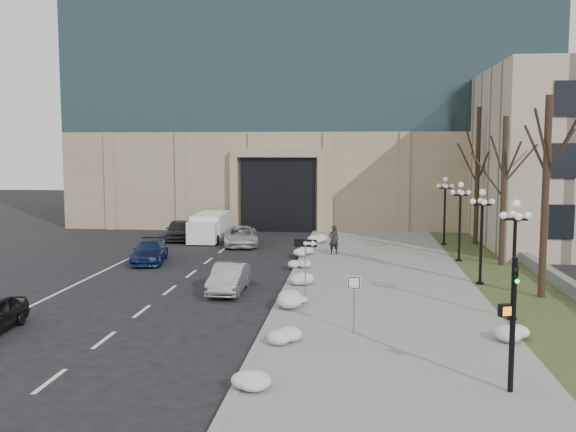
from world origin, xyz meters
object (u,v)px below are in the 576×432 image
lamppost_c (460,211)px  lamppost_b (482,224)px  keep_sign (354,292)px  pedestrian (334,240)px  one_way_sign (309,251)px  car_b (229,278)px  car_e (178,230)px  lamppost_d (445,202)px  traffic_signal (511,328)px  box_truck (210,228)px  lamppost_a (515,243)px  car_d (241,236)px  car_c (150,252)px

lamppost_c → lamppost_b: bearing=-90.0°
keep_sign → pedestrian: bearing=99.4°
one_way_sign → car_b: bearing=165.9°
lamppost_b → one_way_sign: bearing=-152.4°
car_e → pedestrian: pedestrian is taller
car_b → lamppost_d: 19.80m
traffic_signal → lamppost_d: 27.32m
box_truck → traffic_signal: traffic_signal is taller
car_e → traffic_signal: bearing=-70.9°
car_e → traffic_signal: (17.12, -28.18, 1.15)m
car_b → lamppost_a: 12.77m
car_d → lamppost_a: (13.92, -18.14, 2.40)m
one_way_sign → keep_sign: size_ratio=1.27×
car_e → lamppost_a: lamppost_a is taller
car_d → car_b: bearing=-92.6°
box_truck → lamppost_a: lamppost_a is taller
car_e → traffic_signal: 32.99m
lamppost_a → lamppost_c: (0.00, 13.00, 0.00)m
box_truck → keep_sign: bearing=-66.5°
car_d → lamppost_b: lamppost_b is taller
lamppost_b → pedestrian: bearing=132.5°
keep_sign → lamppost_b: (6.09, 9.07, 1.47)m
lamppost_c → car_c: bearing=-174.1°
car_d → lamppost_c: bearing=-30.8°
car_b → lamppost_b: (11.92, 2.62, 2.41)m
one_way_sign → lamppost_b: size_ratio=0.58×
box_truck → keep_sign: 25.53m
box_truck → pedestrian: bearing=-34.2°
car_d → lamppost_b: bearing=-50.5°
lamppost_b → lamppost_c: (0.00, 6.50, 0.00)m
car_d → box_truck: bearing=127.5°
one_way_sign → lamppost_a: size_ratio=0.58×
car_d → keep_sign: bearing=-79.9°
lamppost_b → lamppost_c: bearing=90.0°
car_b → car_e: 18.02m
car_c → lamppost_b: size_ratio=0.93×
car_b → one_way_sign: (3.87, -1.59, 1.63)m
car_b → pedestrian: 11.62m
car_b → keep_sign: bearing=-48.1°
one_way_sign → keep_sign: one_way_sign is taller
lamppost_a → lamppost_b: size_ratio=1.00×
lamppost_c → car_b: bearing=-142.6°
car_e → lamppost_c: size_ratio=0.91×
car_c → pedestrian: size_ratio=2.44×
pedestrian → lamppost_b: 11.15m
lamppost_d → car_d: bearing=-174.4°
car_d → lamppost_d: lamppost_d is taller
car_c → keep_sign: 18.23m
pedestrian → one_way_sign: 12.37m
car_d → car_e: (-5.07, 2.32, 0.07)m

